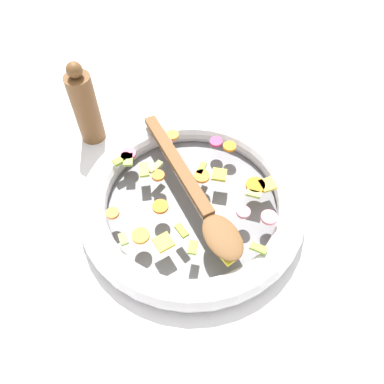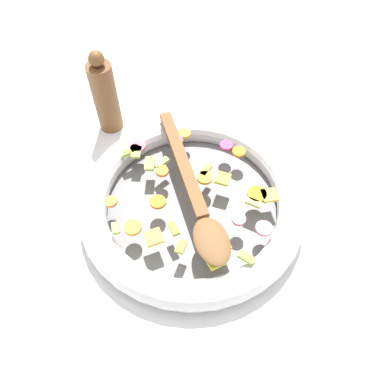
# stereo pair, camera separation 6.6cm
# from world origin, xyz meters

# --- Properties ---
(ground_plane) EXTENTS (4.00, 4.00, 0.00)m
(ground_plane) POSITION_xyz_m (0.00, 0.00, 0.00)
(ground_plane) COLOR silver
(skillet) EXTENTS (0.41, 0.41, 0.05)m
(skillet) POSITION_xyz_m (0.00, 0.00, 0.02)
(skillet) COLOR slate
(skillet) RESTS_ON ground_plane
(chopped_vegetables) EXTENTS (0.29, 0.32, 0.01)m
(chopped_vegetables) POSITION_xyz_m (0.00, 0.00, 0.05)
(chopped_vegetables) COLOR orange
(chopped_vegetables) RESTS_ON skillet
(wooden_spoon) EXTENTS (0.07, 0.35, 0.01)m
(wooden_spoon) POSITION_xyz_m (-0.00, -0.02, 0.06)
(wooden_spoon) COLOR brown
(wooden_spoon) RESTS_ON chopped_vegetables
(pepper_mill) EXTENTS (0.05, 0.05, 0.18)m
(pepper_mill) POSITION_xyz_m (-0.08, 0.27, 0.08)
(pepper_mill) COLOR brown
(pepper_mill) RESTS_ON ground_plane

